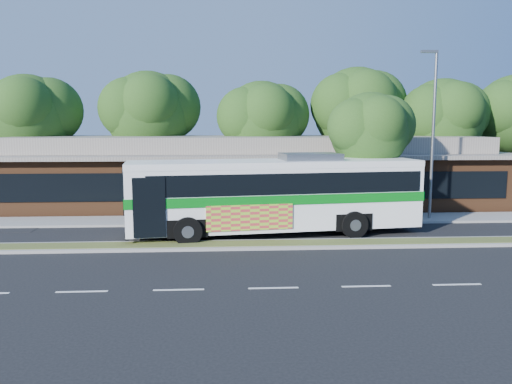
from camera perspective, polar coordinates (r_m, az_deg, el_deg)
ground at (r=20.96m, az=0.73°, el=-6.60°), size 120.00×120.00×0.00m
median_strip at (r=21.52m, az=0.61°, el=-6.02°), size 26.00×1.10×0.15m
sidewalk at (r=27.19m, az=-0.23°, el=-3.19°), size 44.00×2.60×0.12m
plaza_building at (r=33.43m, az=-0.85°, el=2.41°), size 33.20×11.20×4.45m
lamp_post at (r=28.49m, az=19.53°, el=6.67°), size 0.93×0.18×9.07m
tree_bg_a at (r=37.78m, az=-23.94°, el=8.04°), size 6.47×5.80×8.63m
tree_bg_b at (r=36.79m, az=-11.49°, el=8.99°), size 6.69×6.00×9.00m
tree_bg_c at (r=35.53m, az=1.27°, el=8.30°), size 6.24×5.60×8.26m
tree_bg_d at (r=37.77m, az=12.01°, el=9.35°), size 6.91×6.20×9.37m
tree_bg_e at (r=38.81m, az=21.00°, el=7.97°), size 6.47×5.80×8.50m
transit_bus at (r=23.51m, az=2.34°, el=0.26°), size 13.97×4.77×3.85m
sidewalk_tree at (r=27.08m, az=13.37°, el=6.92°), size 4.55×4.08×6.88m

